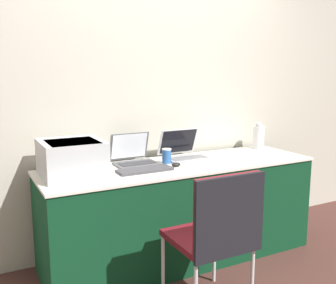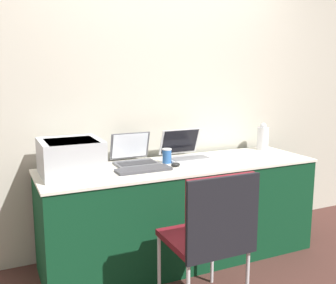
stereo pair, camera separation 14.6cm
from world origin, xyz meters
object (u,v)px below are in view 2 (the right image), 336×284
at_px(laptop_right, 185,152).
at_px(metal_pitcher, 263,137).
at_px(chair, 213,228).
at_px(printer, 71,156).
at_px(laptop_left, 134,157).
at_px(external_keyboard, 143,170).
at_px(mouse, 176,165).
at_px(coffee_cup, 167,156).

relative_size(laptop_right, metal_pitcher, 1.41).
bearing_deg(chair, printer, 129.31).
distance_m(laptop_left, external_keyboard, 0.26).
xyz_separation_m(laptop_right, chair, (-0.30, -0.94, -0.27)).
height_order(laptop_left, metal_pitcher, metal_pitcher).
xyz_separation_m(laptop_left, mouse, (0.25, -0.24, -0.04)).
xyz_separation_m(coffee_cup, mouse, (0.01, -0.14, -0.04)).
bearing_deg(chair, metal_pitcher, 40.90).
xyz_separation_m(printer, laptop_right, (0.98, 0.12, -0.08)).
xyz_separation_m(printer, metal_pitcher, (1.82, 0.16, -0.02)).
xyz_separation_m(laptop_left, metal_pitcher, (1.29, 0.03, 0.06)).
bearing_deg(mouse, printer, 171.82).
xyz_separation_m(metal_pitcher, chair, (-1.14, -0.99, -0.33)).
bearing_deg(printer, laptop_right, 6.90).
xyz_separation_m(laptop_left, laptop_right, (0.45, -0.01, 0.00)).
relative_size(external_keyboard, mouse, 5.44).
distance_m(coffee_cup, chair, 0.90).
xyz_separation_m(laptop_right, external_keyboard, (-0.47, -0.24, -0.04)).
xyz_separation_m(laptop_right, metal_pitcher, (0.84, 0.05, 0.06)).
height_order(printer, chair, printer).
distance_m(external_keyboard, metal_pitcher, 1.35).
distance_m(laptop_right, mouse, 0.31).
bearing_deg(laptop_left, coffee_cup, -21.80).
bearing_deg(laptop_right, external_keyboard, -152.80).
height_order(coffee_cup, chair, chair).
distance_m(metal_pitcher, chair, 1.55).
bearing_deg(chair, coffee_cup, 83.99).
bearing_deg(laptop_right, metal_pitcher, 3.13).
relative_size(coffee_cup, metal_pitcher, 0.46).
bearing_deg(laptop_left, laptop_right, -1.56).
relative_size(external_keyboard, chair, 0.44).
bearing_deg(laptop_left, mouse, -44.08).
bearing_deg(mouse, laptop_right, 48.34).
distance_m(printer, external_keyboard, 0.53).
xyz_separation_m(laptop_left, external_keyboard, (-0.02, -0.26, -0.04)).
bearing_deg(metal_pitcher, coffee_cup, -172.92).
bearing_deg(chair, mouse, 82.23).
xyz_separation_m(laptop_left, coffee_cup, (0.24, -0.10, 0.01)).
distance_m(printer, chair, 1.12).
relative_size(laptop_right, external_keyboard, 0.87).
distance_m(laptop_right, metal_pitcher, 0.84).
xyz_separation_m(printer, chair, (0.68, -0.82, -0.35)).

